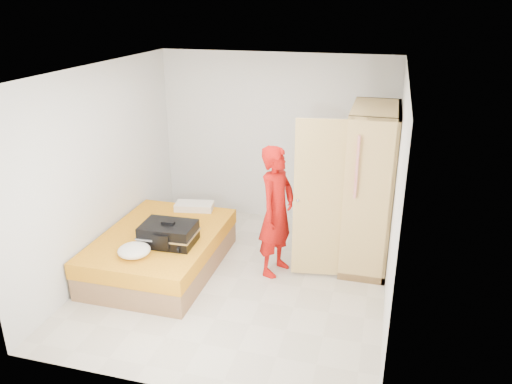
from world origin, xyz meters
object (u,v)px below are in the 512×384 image
(suitcase, at_px, (168,234))
(person, at_px, (277,211))
(round_cushion, at_px, (134,250))
(bed, at_px, (161,251))
(wardrobe, at_px, (365,193))

(suitcase, bearing_deg, person, 21.65)
(suitcase, distance_m, round_cushion, 0.48)
(bed, height_order, wardrobe, wardrobe)
(suitcase, bearing_deg, wardrobe, 23.43)
(wardrobe, relative_size, round_cushion, 5.50)
(suitcase, xyz_separation_m, round_cushion, (-0.25, -0.41, -0.06))
(bed, relative_size, suitcase, 2.98)
(bed, bearing_deg, suitcase, -44.01)
(suitcase, bearing_deg, round_cushion, -123.81)
(bed, bearing_deg, person, 12.38)
(wardrobe, height_order, suitcase, wardrobe)
(suitcase, height_order, round_cushion, suitcase)
(round_cushion, bearing_deg, wardrobe, 30.42)
(bed, xyz_separation_m, person, (1.46, 0.32, 0.59))
(wardrobe, xyz_separation_m, person, (-1.04, -0.54, -0.16))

